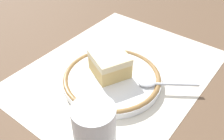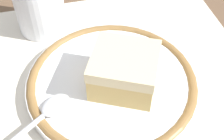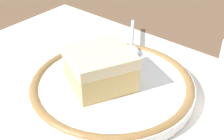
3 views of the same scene
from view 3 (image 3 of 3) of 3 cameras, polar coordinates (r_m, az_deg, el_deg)
name	(u,v)px [view 3 (image 3 of 3)]	position (r m, az deg, el deg)	size (l,w,h in m)	color
ground_plane	(85,86)	(0.47, -4.75, -2.81)	(2.40, 2.40, 0.00)	brown
placemat	(85,86)	(0.47, -4.76, -2.74)	(0.49, 0.38, 0.00)	beige
plate	(112,86)	(0.45, 0.00, -2.76)	(0.22, 0.22, 0.02)	white
cake_slice	(101,68)	(0.43, -2.00, 0.37)	(0.10, 0.10, 0.05)	#DBB76B
spoon	(131,46)	(0.52, 3.38, 4.22)	(0.09, 0.12, 0.01)	silver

